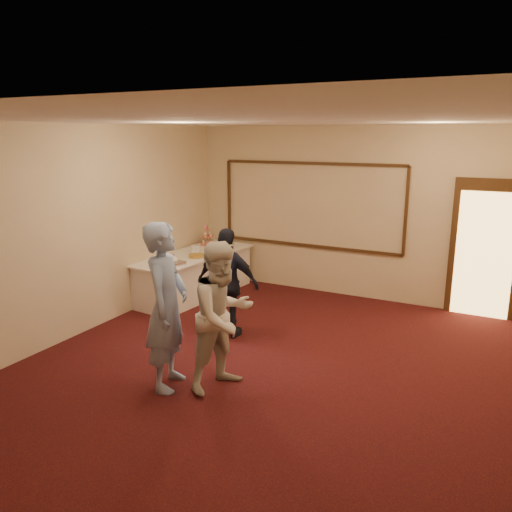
{
  "coord_description": "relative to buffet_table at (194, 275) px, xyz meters",
  "views": [
    {
      "loc": [
        2.44,
        -4.98,
        2.85
      ],
      "look_at": [
        -0.74,
        1.2,
        1.15
      ],
      "focal_mm": 35.0,
      "sensor_mm": 36.0,
      "label": 1
    }
  ],
  "objects": [
    {
      "name": "man",
      "position": [
        1.64,
        -2.92,
        0.58
      ],
      "size": [
        0.65,
        0.81,
        1.93
      ],
      "primitive_type": "imported",
      "rotation": [
        0.0,
        0.0,
        1.88
      ],
      "color": "#8CA8DB",
      "rests_on": "floor"
    },
    {
      "name": "cupcake_stand",
      "position": [
        -0.19,
        0.79,
        0.53
      ],
      "size": [
        0.29,
        0.29,
        0.43
      ],
      "color": "#EA5152",
      "rests_on": "buffet_table"
    },
    {
      "name": "plate_stack_b",
      "position": [
        0.21,
        0.41,
        0.45
      ],
      "size": [
        0.17,
        0.17,
        0.14
      ],
      "color": "white",
      "rests_on": "buffet_table"
    },
    {
      "name": "buffet_table",
      "position": [
        0.0,
        0.0,
        0.0
      ],
      "size": [
        1.22,
        2.57,
        0.77
      ],
      "color": "white",
      "rests_on": "floor"
    },
    {
      "name": "camera_flash",
      "position": [
        1.58,
        -1.46,
        0.76
      ],
      "size": [
        0.08,
        0.05,
        0.05
      ],
      "primitive_type": "cube",
      "rotation": [
        0.0,
        0.0,
        -0.15
      ],
      "color": "white",
      "rests_on": "guest"
    },
    {
      "name": "tart",
      "position": [
        0.21,
        -0.21,
        0.41
      ],
      "size": [
        0.31,
        0.31,
        0.06
      ],
      "color": "white",
      "rests_on": "buffet_table"
    },
    {
      "name": "woman",
      "position": [
        2.21,
        -2.64,
        0.47
      ],
      "size": [
        0.89,
        1.0,
        1.72
      ],
      "primitive_type": "imported",
      "rotation": [
        0.0,
        0.0,
        1.24
      ],
      "color": "silver",
      "rests_on": "floor"
    },
    {
      "name": "guest",
      "position": [
        1.5,
        -1.34,
        0.4
      ],
      "size": [
        0.96,
        0.48,
        1.59
      ],
      "primitive_type": "imported",
      "rotation": [
        0.0,
        0.0,
        3.25
      ],
      "color": "black",
      "rests_on": "floor"
    },
    {
      "name": "room_walls",
      "position": [
        2.52,
        -2.2,
        1.64
      ],
      "size": [
        6.04,
        7.04,
        3.02
      ],
      "color": "beige",
      "rests_on": "floor"
    },
    {
      "name": "pavlova_tray",
      "position": [
        0.13,
        -0.88,
        0.46
      ],
      "size": [
        0.45,
        0.55,
        0.18
      ],
      "color": "silver",
      "rests_on": "buffet_table"
    },
    {
      "name": "floor",
      "position": [
        2.52,
        -2.2,
        -0.39
      ],
      "size": [
        7.0,
        7.0,
        0.0
      ],
      "primitive_type": "plane",
      "color": "black",
      "rests_on": "ground"
    },
    {
      "name": "wall_molding",
      "position": [
        1.72,
        1.27,
        1.21
      ],
      "size": [
        3.45,
        0.04,
        1.55
      ],
      "color": "#35230F",
      "rests_on": "room_walls"
    },
    {
      "name": "doorway",
      "position": [
        4.67,
        1.25,
        0.69
      ],
      "size": [
        1.05,
        0.07,
        2.2
      ],
      "color": "#35230F",
      "rests_on": "floor"
    },
    {
      "name": "plate_stack_a",
      "position": [
        -0.0,
        0.08,
        0.45
      ],
      "size": [
        0.17,
        0.17,
        0.14
      ],
      "color": "white",
      "rests_on": "buffet_table"
    }
  ]
}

